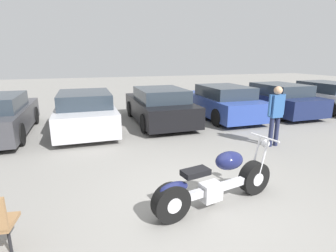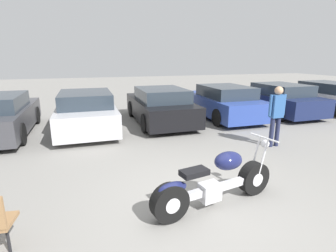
% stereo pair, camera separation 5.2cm
% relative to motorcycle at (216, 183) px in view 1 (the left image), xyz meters
% --- Properties ---
extents(ground_plane, '(60.00, 60.00, 0.00)m').
position_rel_motorcycle_xyz_m(ground_plane, '(-0.18, 0.21, -0.42)').
color(ground_plane, gray).
extents(motorcycle, '(2.35, 0.84, 1.06)m').
position_rel_motorcycle_xyz_m(motorcycle, '(0.00, 0.00, 0.00)').
color(motorcycle, black).
rests_on(motorcycle, ground_plane).
extents(parked_car_silver, '(1.93, 4.25, 1.32)m').
position_rel_motorcycle_xyz_m(parked_car_silver, '(-1.94, 5.72, 0.22)').
color(parked_car_silver, '#BCBCC1').
rests_on(parked_car_silver, ground_plane).
extents(parked_car_black, '(1.93, 4.25, 1.32)m').
position_rel_motorcycle_xyz_m(parked_car_black, '(0.75, 5.92, 0.22)').
color(parked_car_black, black).
rests_on(parked_car_black, ground_plane).
extents(parked_car_blue, '(1.93, 4.25, 1.32)m').
position_rel_motorcycle_xyz_m(parked_car_blue, '(3.44, 5.96, 0.22)').
color(parked_car_blue, '#2D479E').
rests_on(parked_car_blue, ground_plane).
extents(parked_car_navy, '(1.93, 4.25, 1.32)m').
position_rel_motorcycle_xyz_m(parked_car_navy, '(6.13, 5.94, 0.22)').
color(parked_car_navy, '#19234C').
rests_on(parked_car_navy, ground_plane).
extents(parked_car_white, '(1.93, 4.25, 1.32)m').
position_rel_motorcycle_xyz_m(parked_car_white, '(8.82, 5.95, 0.22)').
color(parked_car_white, white).
rests_on(parked_car_white, ground_plane).
extents(person_standing, '(0.52, 0.23, 1.68)m').
position_rel_motorcycle_xyz_m(person_standing, '(3.01, 2.26, 0.58)').
color(person_standing, '#232847').
rests_on(person_standing, ground_plane).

